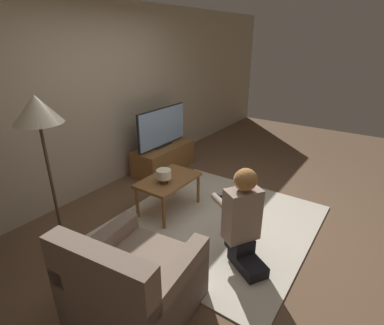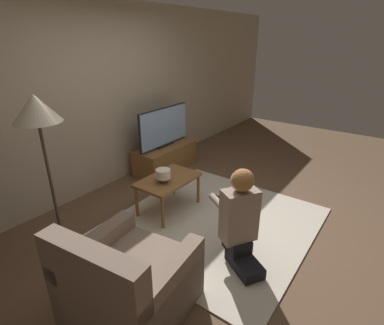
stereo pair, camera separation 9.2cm
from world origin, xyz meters
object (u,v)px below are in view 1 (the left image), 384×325
(floor_lamp, at_px, (39,120))
(person_kneeling, at_px, (243,215))
(coffee_table, at_px, (169,182))
(table_lamp, at_px, (164,175))
(tv, at_px, (162,127))
(armchair, at_px, (134,285))

(floor_lamp, xyz_separation_m, person_kneeling, (0.93, -1.60, -0.91))
(person_kneeling, bearing_deg, coffee_table, -73.65)
(coffee_table, height_order, table_lamp, table_lamp)
(floor_lamp, height_order, table_lamp, floor_lamp)
(tv, height_order, table_lamp, tv)
(person_kneeling, bearing_deg, armchair, 10.70)
(tv, relative_size, table_lamp, 6.21)
(table_lamp, bearing_deg, tv, 40.21)
(coffee_table, height_order, person_kneeling, person_kneeling)
(person_kneeling, height_order, table_lamp, person_kneeling)
(floor_lamp, xyz_separation_m, table_lamp, (1.15, -0.44, -0.87))
(tv, xyz_separation_m, floor_lamp, (-2.24, -0.48, 0.69))
(tv, height_order, floor_lamp, floor_lamp)
(tv, relative_size, floor_lamp, 0.67)
(table_lamp, bearing_deg, floor_lamp, 159.21)
(coffee_table, xyz_separation_m, armchair, (-1.40, -0.76, -0.11))
(armchair, bearing_deg, coffee_table, -67.94)
(coffee_table, distance_m, person_kneeling, 1.24)
(tv, xyz_separation_m, table_lamp, (-1.09, -0.92, -0.19))
(armchair, distance_m, table_lamp, 1.51)
(coffee_table, distance_m, armchair, 1.60)
(tv, height_order, person_kneeling, tv)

